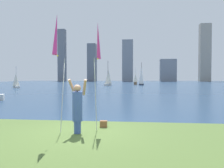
# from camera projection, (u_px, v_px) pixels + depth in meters

# --- Properties ---
(ground) EXTENTS (120.00, 138.00, 0.12)m
(ground) POSITION_uv_depth(u_px,v_px,m) (128.00, 85.00, 58.77)
(ground) COLOR #4C662D
(person) EXTENTS (0.70, 0.52, 1.91)m
(person) POSITION_uv_depth(u_px,v_px,m) (77.00, 107.00, 7.88)
(person) COLOR #3F59A5
(person) RESTS_ON ground
(kite_flag_left) EXTENTS (0.16, 1.14, 4.12)m
(kite_flag_left) POSITION_uv_depth(u_px,v_px,m) (56.00, 36.00, 7.47)
(kite_flag_left) COLOR #B2B2B7
(kite_flag_left) RESTS_ON ground
(kite_flag_right) EXTENTS (0.16, 1.07, 4.05)m
(kite_flag_right) POSITION_uv_depth(u_px,v_px,m) (98.00, 43.00, 8.54)
(kite_flag_right) COLOR #B2B2B7
(kite_flag_right) RESTS_ON ground
(bag) EXTENTS (0.27, 0.21, 0.25)m
(bag) POSITION_uv_depth(u_px,v_px,m) (104.00, 124.00, 8.89)
(bag) COLOR brown
(bag) RESTS_ON ground
(sailboat_0) EXTENTS (1.88, 3.20, 5.98)m
(sailboat_0) POSITION_uv_depth(u_px,v_px,m) (108.00, 78.00, 53.33)
(sailboat_0) COLOR silver
(sailboat_0) RESTS_ON ground
(sailboat_2) EXTENTS (1.35, 2.63, 4.54)m
(sailboat_2) POSITION_uv_depth(u_px,v_px,m) (135.00, 79.00, 60.97)
(sailboat_2) COLOR brown
(sailboat_2) RESTS_ON ground
(sailboat_3) EXTENTS (2.20, 2.31, 4.07)m
(sailboat_3) POSITION_uv_depth(u_px,v_px,m) (16.00, 81.00, 42.36)
(sailboat_3) COLOR silver
(sailboat_3) RESTS_ON ground
(sailboat_7) EXTENTS (1.58, 2.60, 5.72)m
(sailboat_7) POSITION_uv_depth(u_px,v_px,m) (141.00, 76.00, 56.11)
(sailboat_7) COLOR #333D51
(sailboat_7) RESTS_ON ground
(skyline_tower_0) EXTENTS (3.66, 3.13, 26.06)m
(skyline_tower_0) POSITION_uv_depth(u_px,v_px,m) (62.00, 55.00, 113.13)
(skyline_tower_0) COLOR slate
(skyline_tower_0) RESTS_ON ground
(skyline_tower_1) EXTENTS (4.08, 5.26, 18.93)m
(skyline_tower_1) POSITION_uv_depth(u_px,v_px,m) (92.00, 63.00, 114.01)
(skyline_tower_1) COLOR slate
(skyline_tower_1) RESTS_ON ground
(skyline_tower_2) EXTENTS (5.14, 5.89, 20.00)m
(skyline_tower_2) POSITION_uv_depth(u_px,v_px,m) (128.00, 61.00, 109.50)
(skyline_tower_2) COLOR gray
(skyline_tower_2) RESTS_ON ground
(skyline_tower_3) EXTENTS (7.69, 3.92, 10.76)m
(skyline_tower_3) POSITION_uv_depth(u_px,v_px,m) (168.00, 70.00, 108.36)
(skyline_tower_3) COLOR gray
(skyline_tower_3) RESTS_ON ground
(skyline_tower_4) EXTENTS (5.03, 3.56, 27.32)m
(skyline_tower_4) POSITION_uv_depth(u_px,v_px,m) (205.00, 53.00, 106.55)
(skyline_tower_4) COLOR gray
(skyline_tower_4) RESTS_ON ground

